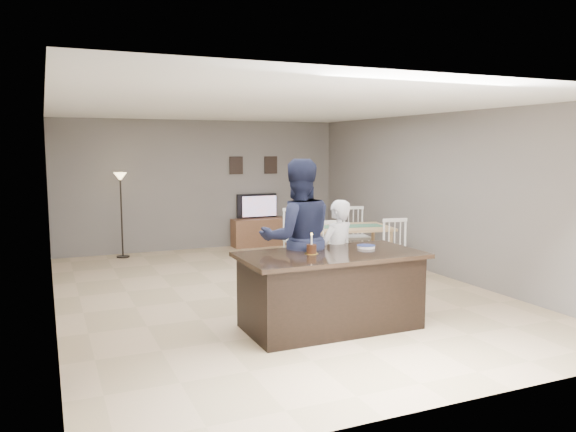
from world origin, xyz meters
name	(u,v)px	position (x,y,z in m)	size (l,w,h in m)	color
floor	(274,292)	(0.00, 0.00, 0.00)	(8.00, 8.00, 0.00)	tan
room_shell	(273,179)	(0.00, 0.00, 1.68)	(8.00, 8.00, 8.00)	slate
kitchen_island	(330,290)	(0.00, -1.80, 0.45)	(2.15, 1.10, 0.90)	black
tv_console	(260,232)	(1.20, 3.77, 0.30)	(1.20, 0.40, 0.60)	brown
television	(258,206)	(1.20, 3.84, 0.86)	(0.91, 0.12, 0.53)	black
tv_screen_glow	(260,206)	(1.20, 3.76, 0.87)	(0.78, 0.78, 0.00)	#CF4717
picture_frames	(254,165)	(1.15, 3.98, 1.75)	(1.10, 0.02, 0.38)	black
doorway	(55,248)	(-2.99, -2.30, 1.26)	(0.00, 2.10, 2.65)	black
woman	(337,256)	(0.39, -1.25, 0.73)	(0.54, 0.35, 1.47)	silver
man	(298,239)	(-0.18, -1.25, 1.00)	(0.97, 0.76, 2.00)	#171B33
birthday_cake	(312,249)	(-0.23, -1.74, 0.96)	(0.16, 0.16, 0.24)	yellow
plate_stack	(366,247)	(0.55, -1.68, 0.92)	(0.23, 0.23, 0.04)	white
dining_table	(340,235)	(1.53, 0.76, 0.66)	(1.92, 2.16, 1.03)	tan
floor_lamp	(121,192)	(-1.70, 3.64, 1.28)	(0.25, 0.25, 1.65)	black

